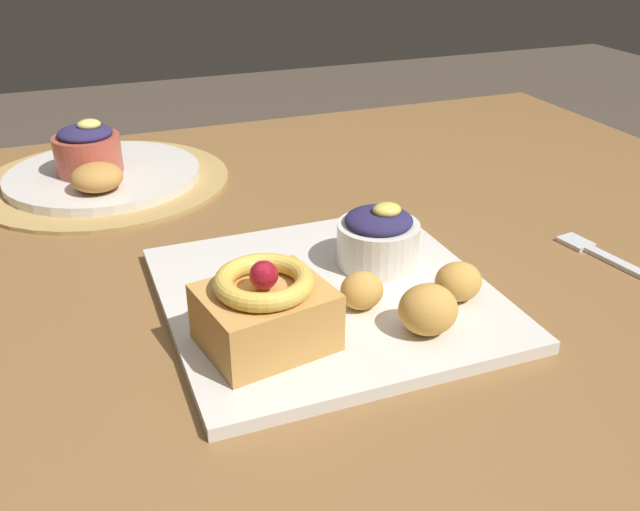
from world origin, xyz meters
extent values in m
cube|color=brown|center=(0.00, 0.00, 0.71)|extent=(1.36, 0.99, 0.04)
cylinder|color=brown|center=(0.59, 0.40, 0.34)|extent=(0.07, 0.07, 0.69)
cylinder|color=#AD894C|center=(-0.14, 0.29, 0.73)|extent=(0.33, 0.33, 0.00)
cube|color=silver|center=(0.03, -0.11, 0.74)|extent=(0.30, 0.30, 0.01)
cube|color=#C68E47|center=(-0.05, -0.17, 0.77)|extent=(0.12, 0.10, 0.05)
torus|color=#E5BC4C|center=(-0.05, -0.17, 0.80)|extent=(0.10, 0.10, 0.02)
sphere|color=maroon|center=(-0.05, -0.17, 0.81)|extent=(0.02, 0.02, 0.02)
cylinder|color=silver|center=(0.10, -0.08, 0.76)|extent=(0.08, 0.08, 0.04)
ellipsoid|color=#28234C|center=(0.10, -0.08, 0.79)|extent=(0.07, 0.07, 0.02)
ellipsoid|color=#E5CC56|center=(0.10, -0.08, 0.80)|extent=(0.03, 0.02, 0.01)
ellipsoid|color=gold|center=(0.08, -0.21, 0.76)|extent=(0.05, 0.05, 0.04)
ellipsoid|color=gold|center=(0.13, -0.17, 0.76)|extent=(0.04, 0.04, 0.04)
ellipsoid|color=gold|center=(0.05, -0.15, 0.76)|extent=(0.04, 0.04, 0.04)
cylinder|color=silver|center=(-0.14, 0.29, 0.74)|extent=(0.26, 0.26, 0.01)
cylinder|color=#B24C3D|center=(-0.15, 0.29, 0.77)|extent=(0.09, 0.09, 0.05)
ellipsoid|color=#28234C|center=(-0.15, 0.29, 0.80)|extent=(0.07, 0.07, 0.02)
ellipsoid|color=#EAD666|center=(-0.15, 0.28, 0.81)|extent=(0.03, 0.03, 0.01)
ellipsoid|color=#B77F3D|center=(-0.15, 0.22, 0.76)|extent=(0.06, 0.06, 0.03)
cube|color=silver|center=(0.34, -0.16, 0.73)|extent=(0.03, 0.09, 0.00)
cube|color=silver|center=(0.33, -0.10, 0.73)|extent=(0.03, 0.04, 0.00)
camera|label=1|loc=(-0.19, -0.65, 1.08)|focal=39.30mm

